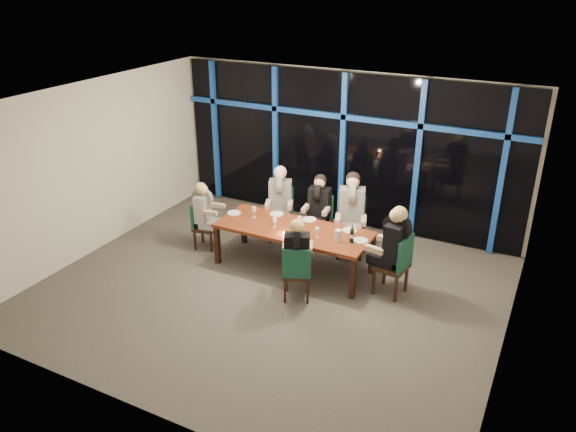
{
  "coord_description": "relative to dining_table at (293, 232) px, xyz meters",
  "views": [
    {
      "loc": [
        3.74,
        -6.72,
        4.75
      ],
      "look_at": [
        0.0,
        0.6,
        1.05
      ],
      "focal_mm": 35.0,
      "sensor_mm": 36.0,
      "label": 1
    }
  ],
  "objects": [
    {
      "name": "window_wall",
      "position": [
        0.01,
        2.13,
        0.87
      ],
      "size": [
        6.86,
        0.43,
        2.94
      ],
      "color": "black",
      "rests_on": "ground"
    },
    {
      "name": "plate_end_left",
      "position": [
        -1.2,
        0.06,
        0.08
      ],
      "size": [
        0.24,
        0.24,
        0.01
      ],
      "primitive_type": "cylinder",
      "color": "white",
      "rests_on": "dining_table"
    },
    {
      "name": "chair_end_left",
      "position": [
        -1.82,
        -0.05,
        -0.2
      ],
      "size": [
        0.46,
        0.46,
        0.86
      ],
      "rotation": [
        0.0,
        0.0,
        1.75
      ],
      "color": "black",
      "rests_on": "ground"
    },
    {
      "name": "diner_near_mid",
      "position": [
        0.46,
        -0.8,
        0.2
      ],
      "size": [
        0.58,
        0.63,
        0.9
      ],
      "rotation": [
        0.0,
        0.0,
        3.55
      ],
      "color": "black",
      "rests_on": "ground"
    },
    {
      "name": "plate_far_mid",
      "position": [
        0.09,
        0.42,
        0.08
      ],
      "size": [
        0.24,
        0.24,
        0.01
      ],
      "primitive_type": "cylinder",
      "color": "white",
      "rests_on": "dining_table"
    },
    {
      "name": "diner_end_right",
      "position": [
        1.71,
        -0.02,
        0.29
      ],
      "size": [
        0.67,
        0.54,
        0.99
      ],
      "rotation": [
        0.0,
        0.0,
        4.57
      ],
      "color": "black",
      "rests_on": "ground"
    },
    {
      "name": "plate_far_right",
      "position": [
        0.87,
        0.34,
        0.08
      ],
      "size": [
        0.24,
        0.24,
        0.01
      ],
      "primitive_type": "cylinder",
      "color": "white",
      "rests_on": "dining_table"
    },
    {
      "name": "plate_near_mid",
      "position": [
        0.24,
        -0.29,
        0.08
      ],
      "size": [
        0.24,
        0.24,
        0.01
      ],
      "primitive_type": "cylinder",
      "color": "white",
      "rests_on": "dining_table"
    },
    {
      "name": "wine_glass_d",
      "position": [
        -0.79,
        0.07,
        0.21
      ],
      "size": [
        0.08,
        0.08,
        0.2
      ],
      "color": "silver",
      "rests_on": "dining_table"
    },
    {
      "name": "diner_far_left",
      "position": [
        -0.72,
        0.88,
        0.25
      ],
      "size": [
        0.6,
        0.67,
        0.95
      ],
      "rotation": [
        0.0,
        0.0,
        0.38
      ],
      "color": "black",
      "rests_on": "ground"
    },
    {
      "name": "wine_glass_a",
      "position": [
        -0.29,
        -0.12,
        0.19
      ],
      "size": [
        0.06,
        0.06,
        0.17
      ],
      "color": "white",
      "rests_on": "dining_table"
    },
    {
      "name": "wine_glass_b",
      "position": [
        0.06,
        0.12,
        0.2
      ],
      "size": [
        0.07,
        0.07,
        0.18
      ],
      "color": "silver",
      "rests_on": "dining_table"
    },
    {
      "name": "chair_far_left",
      "position": [
        -0.75,
        0.96,
        -0.14
      ],
      "size": [
        0.59,
        0.59,
        0.97
      ],
      "rotation": [
        0.0,
        0.0,
        0.38
      ],
      "color": "black",
      "rests_on": "ground"
    },
    {
      "name": "room",
      "position": [
        0.0,
        -0.8,
        1.34
      ],
      "size": [
        7.04,
        7.0,
        3.02
      ],
      "color": "#58534E",
      "rests_on": "ground"
    },
    {
      "name": "wine_bottle",
      "position": [
        1.04,
        -0.04,
        0.18
      ],
      "size": [
        0.07,
        0.07,
        0.3
      ],
      "rotation": [
        0.0,
        0.0,
        0.43
      ],
      "color": "black",
      "rests_on": "dining_table"
    },
    {
      "name": "wine_glass_e",
      "position": [
        0.99,
        0.12,
        0.21
      ],
      "size": [
        0.07,
        0.07,
        0.19
      ],
      "color": "silver",
      "rests_on": "dining_table"
    },
    {
      "name": "chair_far_mid",
      "position": [
        0.01,
        1.05,
        -0.16
      ],
      "size": [
        0.48,
        0.48,
        0.93
      ],
      "rotation": [
        0.0,
        0.0,
        0.13
      ],
      "color": "black",
      "rests_on": "ground"
    },
    {
      "name": "tea_light",
      "position": [
        -0.03,
        -0.28,
        0.08
      ],
      "size": [
        0.05,
        0.05,
        0.03
      ],
      "primitive_type": "cylinder",
      "color": "#FE9F4C",
      "rests_on": "dining_table"
    },
    {
      "name": "plate_end_right",
      "position": [
        1.15,
        0.06,
        0.08
      ],
      "size": [
        0.24,
        0.24,
        0.01
      ],
      "primitive_type": "cylinder",
      "color": "white",
      "rests_on": "dining_table"
    },
    {
      "name": "dining_table",
      "position": [
        0.0,
        0.0,
        0.0
      ],
      "size": [
        2.6,
        1.0,
        0.75
      ],
      "color": "brown",
      "rests_on": "ground"
    },
    {
      "name": "plate_far_left",
      "position": [
        -0.51,
        0.36,
        0.08
      ],
      "size": [
        0.24,
        0.24,
        0.01
      ],
      "primitive_type": "cylinder",
      "color": "white",
      "rests_on": "dining_table"
    },
    {
      "name": "water_pitcher",
      "position": [
        0.84,
        -0.11,
        0.16
      ],
      "size": [
        0.12,
        0.11,
        0.19
      ],
      "rotation": [
        0.0,
        0.0,
        -0.42
      ],
      "color": "silver",
      "rests_on": "dining_table"
    },
    {
      "name": "chair_far_right",
      "position": [
        0.65,
        0.95,
        -0.09
      ],
      "size": [
        0.62,
        0.62,
        1.05
      ],
      "rotation": [
        0.0,
        0.0,
        0.33
      ],
      "color": "black",
      "rests_on": "ground"
    },
    {
      "name": "chair_end_right",
      "position": [
        1.8,
        -0.03,
        -0.11
      ],
      "size": [
        0.54,
        0.54,
        1.02
      ],
      "rotation": [
        0.0,
        0.0,
        4.57
      ],
      "color": "black",
      "rests_on": "ground"
    },
    {
      "name": "diner_end_left",
      "position": [
        -1.75,
        -0.04,
        0.14
      ],
      "size": [
        0.57,
        0.46,
        0.84
      ],
      "rotation": [
        0.0,
        0.0,
        1.75
      ],
      "color": "black",
      "rests_on": "ground"
    },
    {
      "name": "chair_near_mid",
      "position": [
        0.49,
        -0.88,
        -0.17
      ],
      "size": [
        0.56,
        0.56,
        0.92
      ],
      "rotation": [
        0.0,
        0.0,
        3.55
      ],
      "color": "black",
      "rests_on": "ground"
    },
    {
      "name": "diner_far_right",
      "position": [
        0.68,
        0.87,
        0.32
      ],
      "size": [
        0.63,
        0.72,
        1.03
      ],
      "rotation": [
        0.0,
        0.0,
        0.33
      ],
      "color": "black",
      "rests_on": "ground"
    },
    {
      "name": "wine_glass_c",
      "position": [
        0.49,
        -0.14,
        0.19
      ],
      "size": [
        0.07,
        0.07,
        0.17
      ],
      "color": "silver",
      "rests_on": "dining_table"
    },
    {
      "name": "diner_far_mid",
      "position": [
        0.02,
        0.98,
        0.21
      ],
      "size": [
        0.49,
        0.61,
        0.91
      ],
      "rotation": [
        0.0,
        0.0,
        0.13
      ],
      "color": "black",
      "rests_on": "ground"
    }
  ]
}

